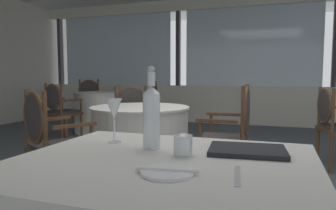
{
  "coord_description": "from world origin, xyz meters",
  "views": [
    {
      "loc": [
        0.58,
        -2.81,
        1.08
      ],
      "look_at": [
        0.1,
        -1.41,
        0.94
      ],
      "focal_mm": 34.13,
      "sensor_mm": 36.0,
      "label": 1
    }
  ],
  "objects_px": {
    "side_plate": "(167,172)",
    "water_bottle": "(152,115)",
    "dining_chair_1_2": "(336,121)",
    "water_tumbler": "(183,145)",
    "menu_book": "(247,150)",
    "dining_chair_2_1": "(50,137)",
    "dining_chair_2_2": "(233,129)",
    "dining_chair_0_1": "(90,99)",
    "wine_glass": "(114,110)",
    "dining_chair_2_0": "(132,116)",
    "dining_chair_0_0": "(149,103)",
    "dining_chair_0_2": "(59,107)"
  },
  "relations": [
    {
      "from": "dining_chair_1_2",
      "to": "dining_chair_2_1",
      "type": "relative_size",
      "value": 0.98
    },
    {
      "from": "dining_chair_2_2",
      "to": "dining_chair_1_2",
      "type": "bearing_deg",
      "value": -134.1
    },
    {
      "from": "wine_glass",
      "to": "dining_chair_0_1",
      "type": "height_order",
      "value": "dining_chair_0_1"
    },
    {
      "from": "water_bottle",
      "to": "dining_chair_0_1",
      "type": "xyz_separation_m",
      "value": [
        -3.35,
        4.75,
        -0.33
      ]
    },
    {
      "from": "side_plate",
      "to": "dining_chair_0_0",
      "type": "relative_size",
      "value": 0.18
    },
    {
      "from": "dining_chair_0_1",
      "to": "side_plate",
      "type": "bearing_deg",
      "value": -9.4
    },
    {
      "from": "dining_chair_1_2",
      "to": "water_bottle",
      "type": "bearing_deg",
      "value": -125.69
    },
    {
      "from": "dining_chair_2_1",
      "to": "dining_chair_2_2",
      "type": "relative_size",
      "value": 0.97
    },
    {
      "from": "side_plate",
      "to": "water_tumbler",
      "type": "bearing_deg",
      "value": 94.9
    },
    {
      "from": "dining_chair_2_0",
      "to": "side_plate",
      "type": "bearing_deg",
      "value": -3.11
    },
    {
      "from": "wine_glass",
      "to": "water_bottle",
      "type": "bearing_deg",
      "value": -14.18
    },
    {
      "from": "dining_chair_0_0",
      "to": "dining_chair_0_2",
      "type": "height_order",
      "value": "dining_chair_0_0"
    },
    {
      "from": "dining_chair_1_2",
      "to": "dining_chair_0_0",
      "type": "bearing_deg",
      "value": 139.79
    },
    {
      "from": "wine_glass",
      "to": "dining_chair_0_2",
      "type": "height_order",
      "value": "wine_glass"
    },
    {
      "from": "menu_book",
      "to": "dining_chair_0_1",
      "type": "xyz_separation_m",
      "value": [
        -3.75,
        4.7,
        -0.2
      ]
    },
    {
      "from": "water_tumbler",
      "to": "dining_chair_0_1",
      "type": "distance_m",
      "value": 5.96
    },
    {
      "from": "side_plate",
      "to": "water_bottle",
      "type": "height_order",
      "value": "water_bottle"
    },
    {
      "from": "menu_book",
      "to": "dining_chair_2_0",
      "type": "distance_m",
      "value": 3.0
    },
    {
      "from": "water_tumbler",
      "to": "dining_chair_0_2",
      "type": "bearing_deg",
      "value": 133.83
    },
    {
      "from": "water_tumbler",
      "to": "dining_chair_2_2",
      "type": "bearing_deg",
      "value": 91.13
    },
    {
      "from": "dining_chair_0_1",
      "to": "dining_chair_0_2",
      "type": "distance_m",
      "value": 1.62
    },
    {
      "from": "dining_chair_2_0",
      "to": "wine_glass",
      "type": "bearing_deg",
      "value": -6.9
    },
    {
      "from": "water_bottle",
      "to": "dining_chair_0_1",
      "type": "relative_size",
      "value": 0.36
    },
    {
      "from": "dining_chair_0_0",
      "to": "dining_chair_2_2",
      "type": "height_order",
      "value": "dining_chair_2_2"
    },
    {
      "from": "menu_book",
      "to": "side_plate",
      "type": "bearing_deg",
      "value": -126.21
    },
    {
      "from": "dining_chair_0_1",
      "to": "dining_chair_2_0",
      "type": "xyz_separation_m",
      "value": [
        2.06,
        -2.23,
        -0.03
      ]
    },
    {
      "from": "dining_chair_2_0",
      "to": "water_bottle",
      "type": "bearing_deg",
      "value": -3.41
    },
    {
      "from": "menu_book",
      "to": "dining_chair_0_1",
      "type": "bearing_deg",
      "value": 122.93
    },
    {
      "from": "menu_book",
      "to": "dining_chair_0_0",
      "type": "relative_size",
      "value": 0.31
    },
    {
      "from": "water_tumbler",
      "to": "water_bottle",
      "type": "bearing_deg",
      "value": 158.2
    },
    {
      "from": "water_bottle",
      "to": "water_tumbler",
      "type": "distance_m",
      "value": 0.2
    },
    {
      "from": "water_tumbler",
      "to": "dining_chair_2_0",
      "type": "xyz_separation_m",
      "value": [
        -1.45,
        2.58,
        -0.25
      ]
    },
    {
      "from": "dining_chair_2_2",
      "to": "dining_chair_0_1",
      "type": "bearing_deg",
      "value": -41.63
    },
    {
      "from": "water_tumbler",
      "to": "dining_chair_0_2",
      "type": "height_order",
      "value": "dining_chair_0_2"
    },
    {
      "from": "menu_book",
      "to": "dining_chair_0_1",
      "type": "relative_size",
      "value": 0.31
    },
    {
      "from": "wine_glass",
      "to": "water_tumbler",
      "type": "bearing_deg",
      "value": -17.57
    },
    {
      "from": "dining_chair_0_0",
      "to": "dining_chair_2_1",
      "type": "height_order",
      "value": "dining_chair_0_0"
    },
    {
      "from": "menu_book",
      "to": "dining_chair_2_0",
      "type": "bearing_deg",
      "value": 118.79
    },
    {
      "from": "side_plate",
      "to": "water_tumbler",
      "type": "xyz_separation_m",
      "value": [
        -0.02,
        0.25,
        0.03
      ]
    },
    {
      "from": "water_tumbler",
      "to": "menu_book",
      "type": "distance_m",
      "value": 0.27
    },
    {
      "from": "wine_glass",
      "to": "water_tumbler",
      "type": "relative_size",
      "value": 2.63
    },
    {
      "from": "menu_book",
      "to": "dining_chair_2_1",
      "type": "relative_size",
      "value": 0.32
    },
    {
      "from": "dining_chair_0_1",
      "to": "dining_chair_2_0",
      "type": "bearing_deg",
      "value": -1.59
    },
    {
      "from": "water_tumbler",
      "to": "dining_chair_2_0",
      "type": "height_order",
      "value": "dining_chair_2_0"
    },
    {
      "from": "side_plate",
      "to": "dining_chair_0_1",
      "type": "xyz_separation_m",
      "value": [
        -3.53,
        5.07,
        -0.19
      ]
    },
    {
      "from": "dining_chair_0_1",
      "to": "dining_chair_2_2",
      "type": "height_order",
      "value": "dining_chair_0_1"
    },
    {
      "from": "water_bottle",
      "to": "dining_chair_1_2",
      "type": "relative_size",
      "value": 0.38
    },
    {
      "from": "wine_glass",
      "to": "dining_chair_2_1",
      "type": "bearing_deg",
      "value": 141.7
    },
    {
      "from": "dining_chair_1_2",
      "to": "dining_chair_2_1",
      "type": "bearing_deg",
      "value": -155.08
    },
    {
      "from": "dining_chair_1_2",
      "to": "dining_chair_2_0",
      "type": "bearing_deg",
      "value": 173.56
    }
  ]
}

